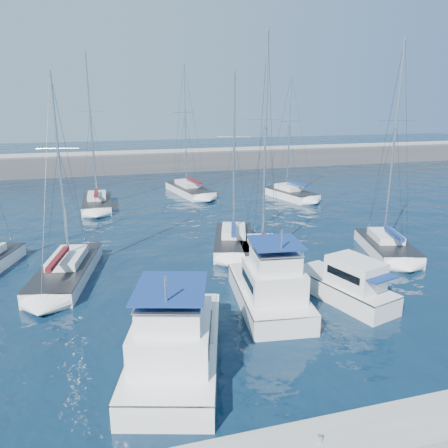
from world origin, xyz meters
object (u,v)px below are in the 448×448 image
object	(u,v)px
sailboat_mid_e	(386,246)
sailboat_back_a	(97,203)
sailboat_mid_d	(264,255)
sailboat_mid_c	(233,241)
sailboat_back_b	(189,190)
sailboat_back_c	(290,194)
motor_yacht_stbd_inner	(270,290)
motor_yacht_port_inner	(175,344)
motor_yacht_stbd_outer	(347,286)
sailboat_mid_b	(67,271)

from	to	relation	value
sailboat_mid_e	sailboat_back_a	xyz separation A→B (m)	(-21.86, 21.53, -0.01)
sailboat_mid_d	sailboat_mid_c	bearing A→B (deg)	118.80
sailboat_back_b	sailboat_back_c	distance (m)	12.74
motor_yacht_stbd_inner	sailboat_back_b	bearing A→B (deg)	93.87
motor_yacht_port_inner	sailboat_mid_e	bearing A→B (deg)	45.90
motor_yacht_port_inner	motor_yacht_stbd_inner	size ratio (longest dim) A/B	1.22
motor_yacht_stbd_inner	sailboat_mid_e	xyz separation A→B (m)	(12.29, 6.41, -0.58)
sailboat_mid_c	sailboat_mid_e	world-z (taller)	sailboat_mid_e
motor_yacht_stbd_outer	sailboat_mid_d	xyz separation A→B (m)	(-2.40, 7.48, -0.40)
sailboat_back_a	sailboat_back_c	xyz separation A→B (m)	(22.70, -1.26, -0.02)
sailboat_mid_e	motor_yacht_stbd_inner	bearing A→B (deg)	-136.84
sailboat_back_a	sailboat_back_b	bearing A→B (deg)	22.43
motor_yacht_port_inner	motor_yacht_stbd_outer	distance (m)	11.59
motor_yacht_port_inner	sailboat_back_b	xyz separation A→B (m)	(7.93, 36.57, -0.61)
sailboat_back_a	motor_yacht_stbd_inner	bearing A→B (deg)	-70.14
sailboat_mid_d	sailboat_back_b	world-z (taller)	sailboat_mid_d
sailboat_mid_c	sailboat_mid_d	xyz separation A→B (m)	(1.22, -3.78, 0.03)
motor_yacht_stbd_outer	sailboat_back_c	bearing A→B (deg)	56.54
sailboat_mid_e	sailboat_back_c	bearing A→B (deg)	103.27
sailboat_mid_c	sailboat_mid_d	size ratio (longest dim) A/B	0.85
sailboat_back_c	sailboat_back_b	bearing A→B (deg)	137.99
sailboat_mid_d	sailboat_back_c	size ratio (longest dim) A/B	1.13
motor_yacht_port_inner	sailboat_back_b	size ratio (longest dim) A/B	0.61
sailboat_mid_b	sailboat_back_b	size ratio (longest dim) A/B	0.85
motor_yacht_port_inner	sailboat_mid_e	xyz separation A→B (m)	(18.48, 10.59, -0.58)
sailboat_mid_b	sailboat_mid_d	size ratio (longest dim) A/B	0.83
sailboat_mid_e	sailboat_back_a	world-z (taller)	sailboat_back_a
motor_yacht_stbd_inner	sailboat_back_b	world-z (taller)	sailboat_back_b
motor_yacht_stbd_outer	sailboat_back_b	size ratio (longest dim) A/B	0.43
motor_yacht_stbd_inner	sailboat_back_a	bearing A→B (deg)	115.86
sailboat_mid_b	sailboat_mid_c	world-z (taller)	sailboat_mid_c
motor_yacht_port_inner	sailboat_mid_d	distance (m)	14.20
sailboat_mid_b	motor_yacht_stbd_outer	bearing A→B (deg)	-15.64
motor_yacht_stbd_inner	sailboat_mid_d	xyz separation A→B (m)	(2.34, 7.16, -0.59)
sailboat_mid_b	sailboat_mid_e	world-z (taller)	sailboat_mid_e
motor_yacht_port_inner	sailboat_back_b	bearing A→B (deg)	93.85
sailboat_mid_d	sailboat_back_c	world-z (taller)	sailboat_mid_d
sailboat_back_c	sailboat_mid_e	bearing A→B (deg)	-107.77
sailboat_back_b	sailboat_mid_c	bearing A→B (deg)	-103.07
motor_yacht_stbd_outer	sailboat_mid_b	distance (m)	18.26
motor_yacht_stbd_inner	sailboat_mid_d	world-z (taller)	sailboat_mid_d
motor_yacht_port_inner	motor_yacht_stbd_outer	size ratio (longest dim) A/B	1.41
motor_yacht_stbd_outer	sailboat_mid_d	world-z (taller)	sailboat_mid_d
motor_yacht_stbd_outer	sailboat_mid_d	size ratio (longest dim) A/B	0.42
sailboat_mid_b	sailboat_mid_e	size ratio (longest dim) A/B	0.84
motor_yacht_port_inner	motor_yacht_stbd_inner	world-z (taller)	same
motor_yacht_stbd_outer	sailboat_back_c	world-z (taller)	sailboat_back_c
sailboat_mid_d	sailboat_back_b	xyz separation A→B (m)	(-0.59, 25.23, -0.02)
sailboat_mid_b	sailboat_back_c	bearing A→B (deg)	48.34
motor_yacht_stbd_inner	sailboat_mid_b	distance (m)	14.02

